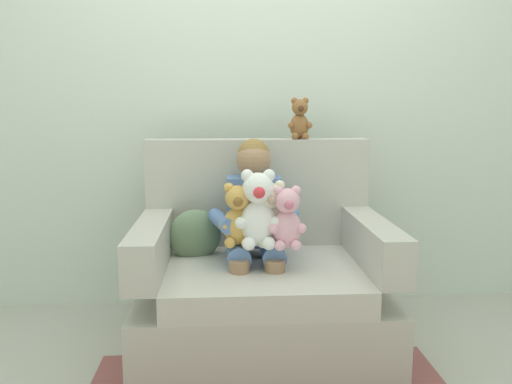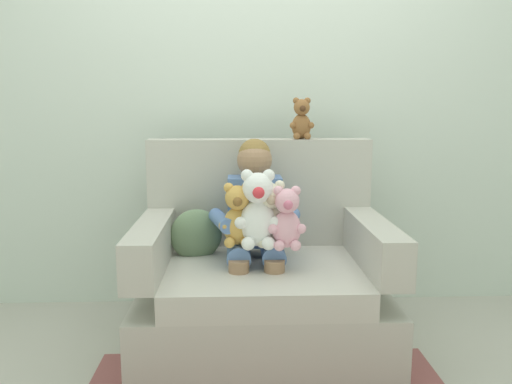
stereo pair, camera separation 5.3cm
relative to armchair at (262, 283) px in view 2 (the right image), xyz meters
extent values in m
plane|color=#ADA89E|center=(0.00, -0.05, -0.31)|extent=(8.00, 8.00, 0.00)
cube|color=silver|center=(0.00, 0.63, 0.99)|extent=(6.00, 0.10, 2.60)
cube|color=#BCB7AD|center=(0.00, -0.05, -0.16)|extent=(1.17, 0.86, 0.31)
cube|color=beige|center=(0.00, -0.12, 0.05)|extent=(0.89, 0.72, 0.12)
cube|color=#BCB7AD|center=(0.00, 0.31, 0.40)|extent=(1.17, 0.14, 0.56)
cube|color=#BCB7AD|center=(-0.51, -0.12, 0.22)|extent=(0.14, 0.72, 0.21)
cube|color=#BCB7AD|center=(0.51, -0.12, 0.22)|extent=(0.14, 0.72, 0.21)
cube|color=#597AB7|center=(-0.03, 0.08, 0.34)|extent=(0.26, 0.16, 0.34)
sphere|color=#9E7556|center=(-0.03, 0.08, 0.59)|extent=(0.17, 0.17, 0.17)
sphere|color=olive|center=(-0.03, 0.09, 0.62)|extent=(0.16, 0.16, 0.16)
cylinder|color=#597AB7|center=(-0.11, -0.05, 0.17)|extent=(0.11, 0.26, 0.11)
cylinder|color=#9E7556|center=(-0.11, -0.18, 0.02)|extent=(0.09, 0.09, 0.30)
cylinder|color=#597AB7|center=(0.05, -0.05, 0.17)|extent=(0.11, 0.26, 0.11)
cylinder|color=#9E7556|center=(0.05, -0.18, 0.02)|extent=(0.09, 0.09, 0.30)
cylinder|color=#597AB7|center=(-0.19, -0.04, 0.32)|extent=(0.13, 0.27, 0.07)
cylinder|color=#597AB7|center=(0.13, -0.04, 0.32)|extent=(0.13, 0.27, 0.07)
ellipsoid|color=white|center=(-0.03, -0.14, 0.33)|extent=(0.16, 0.14, 0.21)
sphere|color=white|center=(-0.03, -0.15, 0.49)|extent=(0.14, 0.14, 0.14)
sphere|color=#DB333D|center=(-0.03, -0.22, 0.48)|extent=(0.05, 0.05, 0.05)
sphere|color=white|center=(-0.08, -0.15, 0.55)|extent=(0.05, 0.05, 0.05)
sphere|color=white|center=(-0.10, -0.18, 0.34)|extent=(0.05, 0.05, 0.05)
sphere|color=white|center=(-0.07, -0.20, 0.25)|extent=(0.06, 0.06, 0.06)
sphere|color=white|center=(0.02, -0.15, 0.55)|extent=(0.05, 0.05, 0.05)
sphere|color=white|center=(0.05, -0.18, 0.34)|extent=(0.05, 0.05, 0.05)
sphere|color=white|center=(0.02, -0.20, 0.25)|extent=(0.06, 0.06, 0.06)
ellipsoid|color=silver|center=(0.03, -0.12, 0.31)|extent=(0.14, 0.12, 0.18)
sphere|color=silver|center=(0.03, -0.13, 0.45)|extent=(0.12, 0.12, 0.12)
sphere|color=tan|center=(0.03, -0.18, 0.44)|extent=(0.04, 0.04, 0.04)
sphere|color=silver|center=(-0.01, -0.12, 0.50)|extent=(0.05, 0.05, 0.05)
sphere|color=silver|center=(-0.03, -0.15, 0.32)|extent=(0.05, 0.05, 0.05)
sphere|color=silver|center=(-0.01, -0.17, 0.25)|extent=(0.05, 0.05, 0.05)
sphere|color=silver|center=(0.07, -0.12, 0.50)|extent=(0.05, 0.05, 0.05)
sphere|color=silver|center=(0.10, -0.15, 0.32)|extent=(0.05, 0.05, 0.05)
sphere|color=silver|center=(0.07, -0.17, 0.25)|extent=(0.05, 0.05, 0.05)
ellipsoid|color=gold|center=(-0.12, -0.11, 0.31)|extent=(0.13, 0.11, 0.17)
sphere|color=gold|center=(-0.12, -0.13, 0.44)|extent=(0.11, 0.11, 0.11)
sphere|color=brown|center=(-0.12, -0.18, 0.43)|extent=(0.04, 0.04, 0.04)
sphere|color=gold|center=(-0.16, -0.12, 0.49)|extent=(0.05, 0.05, 0.05)
sphere|color=gold|center=(-0.18, -0.15, 0.32)|extent=(0.05, 0.05, 0.05)
sphere|color=gold|center=(-0.15, -0.16, 0.25)|extent=(0.05, 0.05, 0.05)
sphere|color=gold|center=(-0.08, -0.12, 0.49)|extent=(0.05, 0.05, 0.05)
sphere|color=gold|center=(-0.05, -0.15, 0.32)|extent=(0.05, 0.05, 0.05)
sphere|color=gold|center=(-0.08, -0.16, 0.25)|extent=(0.05, 0.05, 0.05)
ellipsoid|color=#EAA8BC|center=(0.10, -0.17, 0.31)|extent=(0.13, 0.11, 0.17)
sphere|color=#EAA8BC|center=(0.10, -0.18, 0.44)|extent=(0.11, 0.11, 0.11)
sphere|color=#CC6684|center=(0.10, -0.23, 0.43)|extent=(0.04, 0.04, 0.04)
sphere|color=#EAA8BC|center=(0.06, -0.18, 0.48)|extent=(0.04, 0.04, 0.04)
sphere|color=#EAA8BC|center=(0.04, -0.20, 0.32)|extent=(0.04, 0.04, 0.04)
sphere|color=#EAA8BC|center=(0.06, -0.22, 0.25)|extent=(0.05, 0.05, 0.05)
sphere|color=#EAA8BC|center=(0.14, -0.18, 0.48)|extent=(0.04, 0.04, 0.04)
sphere|color=#EAA8BC|center=(0.16, -0.20, 0.32)|extent=(0.04, 0.04, 0.04)
sphere|color=#EAA8BC|center=(0.14, -0.22, 0.25)|extent=(0.05, 0.05, 0.05)
ellipsoid|color=brown|center=(0.22, 0.31, 0.74)|extent=(0.10, 0.08, 0.13)
sphere|color=brown|center=(0.22, 0.30, 0.84)|extent=(0.08, 0.08, 0.08)
sphere|color=#4C2D19|center=(0.22, 0.27, 0.84)|extent=(0.03, 0.03, 0.03)
sphere|color=brown|center=(0.19, 0.31, 0.88)|extent=(0.03, 0.03, 0.03)
sphere|color=brown|center=(0.17, 0.29, 0.75)|extent=(0.03, 0.03, 0.03)
sphere|color=brown|center=(0.19, 0.27, 0.69)|extent=(0.04, 0.04, 0.04)
sphere|color=brown|center=(0.25, 0.31, 0.88)|extent=(0.03, 0.03, 0.03)
sphere|color=brown|center=(0.27, 0.29, 0.75)|extent=(0.03, 0.03, 0.03)
sphere|color=brown|center=(0.25, 0.27, 0.69)|extent=(0.04, 0.04, 0.04)
ellipsoid|color=slate|center=(-0.32, 0.11, 0.21)|extent=(0.28, 0.17, 0.26)
camera|label=1|loc=(-0.18, -2.39, 0.85)|focal=36.06mm
camera|label=2|loc=(-0.12, -2.39, 0.85)|focal=36.06mm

